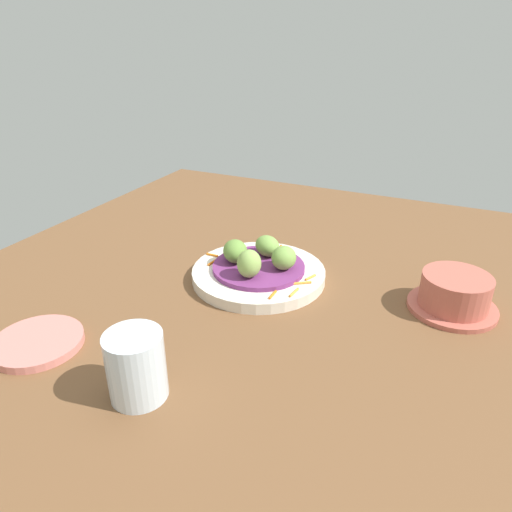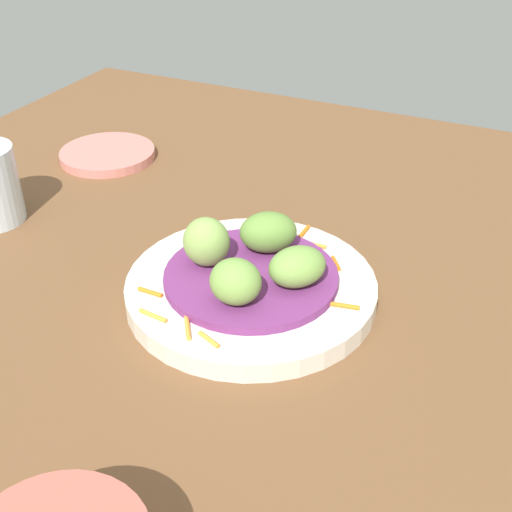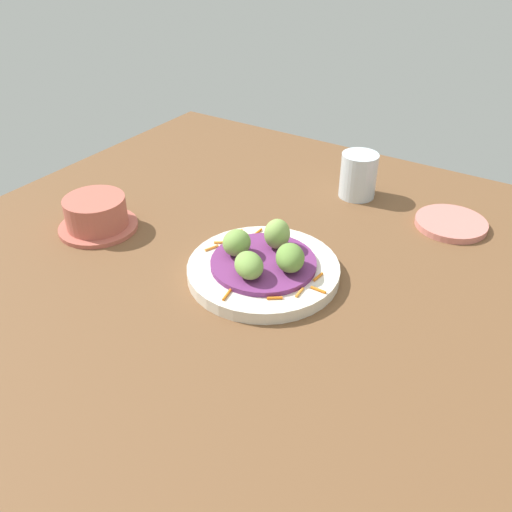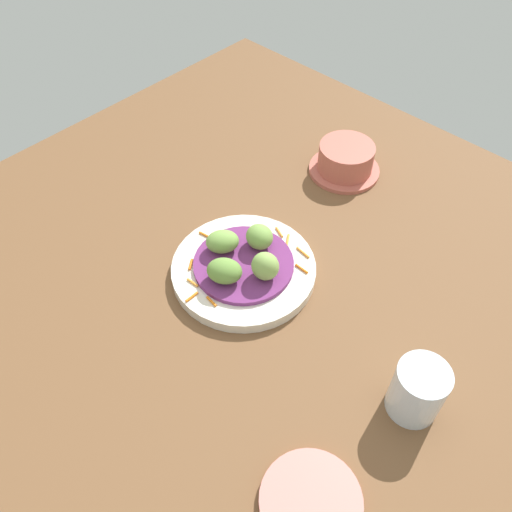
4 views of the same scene
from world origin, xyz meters
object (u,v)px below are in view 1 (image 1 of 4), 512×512
Objects in this scene: guac_scoop_back at (267,246)px; water_glass at (136,366)px; guac_scoop_left at (235,251)px; side_plate_small at (38,342)px; terracotta_bowl at (454,294)px; main_plate at (259,274)px; guac_scoop_right at (283,259)px; guac_scoop_center at (249,264)px.

water_glass reaches higher than guac_scoop_back.
side_plate_small is at bearing 152.87° from guac_scoop_left.
terracotta_bowl is 49.25cm from water_glass.
main_plate is 5.74cm from guac_scoop_back.
side_plate_small is (-30.82, 20.09, -0.39)cm from main_plate.
guac_scoop_left is 1.21× the size of guac_scoop_right.
terracotta_bowl is at bearing -42.19° from water_glass.
water_glass is at bearing 178.86° from guac_scoop_back.
guac_scoop_right is 27.89cm from terracotta_bowl.
guac_scoop_center is 0.55× the size of water_glass.
side_plate_small is at bearing 84.41° from water_glass.
water_glass is (-1.87, -19.06, 3.75)cm from side_plate_small.
main_plate is 32.87cm from water_glass.
guac_scoop_left is at bearing 93.73° from main_plate.
main_plate is 6.13cm from guac_scoop_center.
guac_scoop_right reaches higher than guac_scoop_back.
guac_scoop_right is at bearing 97.23° from terracotta_bowl.
guac_scoop_center is 8.93cm from guac_scoop_back.
guac_scoop_left is at bearing 96.38° from terracotta_bowl.
guac_scoop_right is at bearing -9.42° from water_glass.
guac_scoop_center is at bearing -176.27° from main_plate.
guac_scoop_right is (0.58, -8.89, 0.09)cm from guac_scoop_left.
guac_scoop_left reaches higher than terracotta_bowl.
guac_scoop_center is 0.35× the size of terracotta_bowl.
side_plate_small is (-26.37, 20.38, -4.60)cm from guac_scoop_center.
terracotta_bowl reaches higher than main_plate.
side_plate_small is (-30.53, 15.64, -4.15)cm from guac_scoop_left.
guac_scoop_back is at bearing 48.73° from guac_scoop_right.
side_plate_small is 0.91× the size of terracotta_bowl.
guac_scoop_center reaches higher than guac_scoop_right.
water_glass reaches higher than guac_scoop_center.
guac_scoop_right reaches higher than main_plate.
guac_scoop_back is 40.64cm from side_plate_small.
guac_scoop_left is at bearing 6.02° from water_glass.
water_glass is (-32.97, 5.47, -0.50)cm from guac_scoop_right.
guac_scoop_back is at bearing -41.27° from guac_scoop_left.
guac_scoop_left is 6.31cm from guac_scoop_center.
side_plate_small is at bearing 150.69° from guac_scoop_back.
guac_scoop_left reaches higher than main_plate.
guac_scoop_center is 1.05× the size of guac_scoop_right.
guac_scoop_right reaches higher than side_plate_small.
guac_scoop_back is at bearing 3.73° from main_plate.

